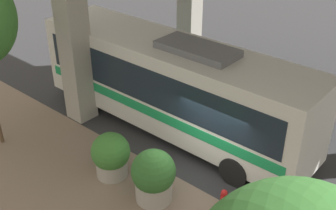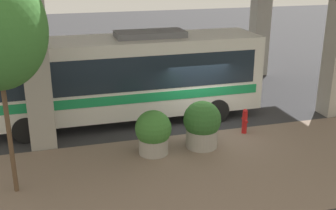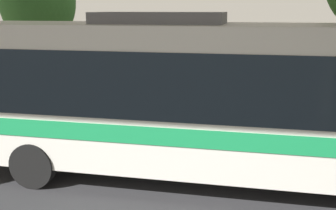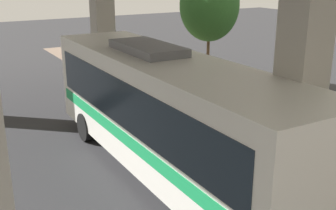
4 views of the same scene
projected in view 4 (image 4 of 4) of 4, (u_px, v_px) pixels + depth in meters
ground_plane at (179, 130)px, 15.97m from camera, size 80.00×80.00×0.00m
sidewalk_strip at (241, 117)px, 17.41m from camera, size 6.00×40.00×0.02m
bus at (166, 109)px, 12.04m from camera, size 2.72×11.22×3.73m
fire_hydrant at (172, 105)px, 17.24m from camera, size 0.42×0.20×1.01m
planter_front at (248, 124)px, 14.37m from camera, size 1.27×1.27×1.59m
planter_middle at (216, 108)px, 15.80m from camera, size 1.35×1.35×1.74m
street_tree_near at (209, 5)px, 21.30m from camera, size 3.04×3.04×5.92m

